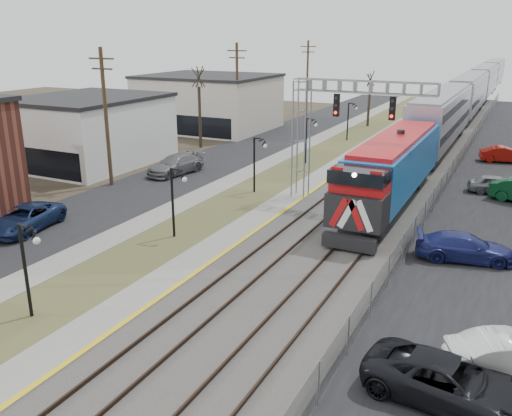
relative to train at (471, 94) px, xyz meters
The scene contains 21 objects.
street_west 44.26m from the train, 112.64° to the right, with size 7.00×120.00×0.04m, color black.
sidewalk 42.73m from the train, 107.05° to the right, with size 2.00×120.00×0.08m, color gray.
grass_median 41.95m from the train, 103.12° to the right, with size 4.00×120.00×0.06m, color #50532C.
platform 41.37m from the train, 99.06° to the right, with size 2.00×120.00×0.24m, color gray.
ballast_bed 40.88m from the train, 92.11° to the right, with size 8.00×120.00×0.20m, color #595651.
platform_edge 41.23m from the train, 97.85° to the right, with size 0.24×120.00×0.01m, color gold.
track_near 40.99m from the train, 94.91° to the right, with size 1.58×120.00×0.15m.
track_far 40.84m from the train, 90.00° to the right, with size 1.58×120.00×0.15m.
train is the anchor object (origin of this frame).
signal_gantry 48.03m from the train, 95.12° to the right, with size 9.00×1.07×8.15m.
lampposts 58.26m from the train, 99.39° to the right, with size 0.14×62.14×4.00m.
utility_poles 54.59m from the train, 111.51° to the right, with size 0.28×80.28×10.00m.
fence 40.90m from the train, 86.21° to the right, with size 0.04×120.00×1.60m, color gray.
buildings_west 57.96m from the train, 117.21° to the right, with size 14.00×67.00×7.00m.
bare_trees 41.08m from the train, 116.24° to the right, with size 12.30×42.30×5.95m.
car_lot_c 66.20m from the train, 84.61° to the right, with size 2.38×5.17×1.44m, color black.
car_lot_d 54.30m from the train, 84.30° to the right, with size 1.92×4.71×1.37m, color navy.
car_lot_e 40.90m from the train, 81.52° to the right, with size 1.55×3.85×1.31m, color gray.
car_street_a 63.24m from the train, 106.35° to the right, with size 2.35×5.10×1.42m, color #15254C.
car_street_b 49.17m from the train, 110.93° to the right, with size 2.15×5.28×1.53m, color slate.
car_lot_g 30.17m from the train, 78.48° to the right, with size 1.44×4.13×1.36m, color #A5140C.
Camera 1 is at (12.71, -5.33, 10.90)m, focal length 38.00 mm.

